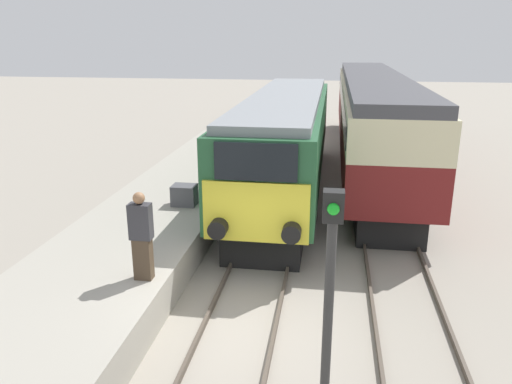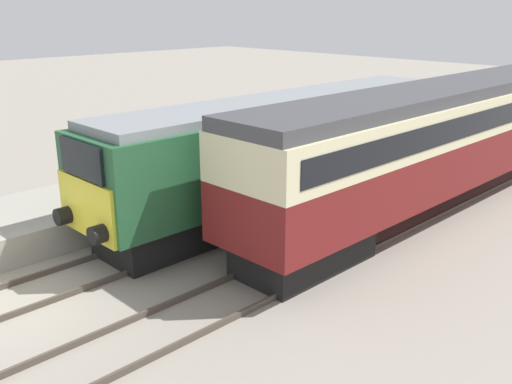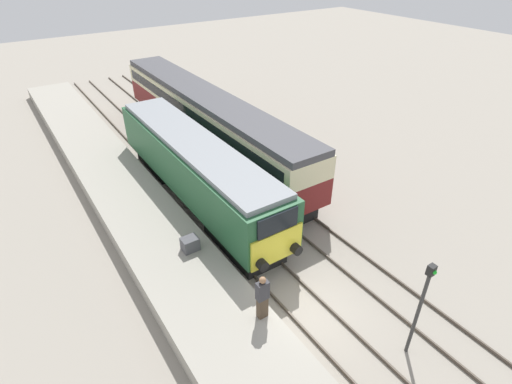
% 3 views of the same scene
% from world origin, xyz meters
% --- Properties ---
extents(ground_plane, '(120.00, 120.00, 0.00)m').
position_xyz_m(ground_plane, '(0.00, 0.00, 0.00)').
color(ground_plane, gray).
extents(platform_left, '(3.50, 50.00, 0.85)m').
position_xyz_m(platform_left, '(-3.30, 8.00, 0.43)').
color(platform_left, '#9E998C').
rests_on(platform_left, ground_plane).
extents(rails_near_track, '(1.51, 60.00, 0.14)m').
position_xyz_m(rails_near_track, '(0.00, 5.00, 0.07)').
color(rails_near_track, '#4C4238').
rests_on(rails_near_track, ground_plane).
extents(rails_far_track, '(1.50, 60.00, 0.14)m').
position_xyz_m(rails_far_track, '(3.40, 5.00, 0.07)').
color(rails_far_track, '#4C4238').
rests_on(rails_far_track, ground_plane).
extents(locomotive, '(2.70, 14.75, 3.64)m').
position_xyz_m(locomotive, '(0.00, 9.25, 2.05)').
color(locomotive, black).
rests_on(locomotive, ground_plane).
extents(passenger_carriage, '(2.75, 20.96, 4.00)m').
position_xyz_m(passenger_carriage, '(3.40, 14.45, 2.44)').
color(passenger_carriage, black).
rests_on(passenger_carriage, ground_plane).
extents(luggage_crate, '(0.70, 0.56, 0.60)m').
position_xyz_m(luggage_crate, '(-2.54, 4.84, 1.15)').
color(luggage_crate, '#4C4C51').
rests_on(luggage_crate, platform_left).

